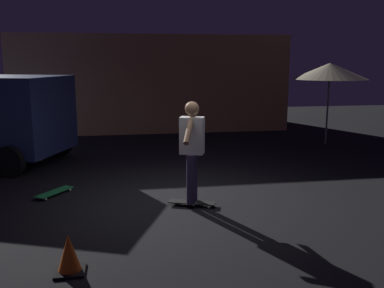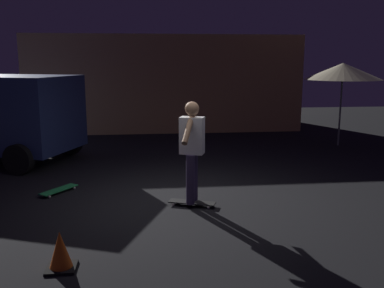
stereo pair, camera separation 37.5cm
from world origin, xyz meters
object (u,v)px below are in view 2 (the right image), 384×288
(skateboard_ridden, at_px, (192,203))
(skateboard_spare, at_px, (59,190))
(patio_umbrella, at_px, (343,71))
(skater, at_px, (192,145))
(traffic_cone, at_px, (60,252))

(skateboard_ridden, bearing_deg, skateboard_spare, 157.54)
(patio_umbrella, bearing_deg, skateboard_ridden, -135.20)
(skateboard_ridden, height_order, skateboard_spare, same)
(patio_umbrella, height_order, skater, patio_umbrella)
(skateboard_ridden, bearing_deg, skater, 0.00)
(skater, bearing_deg, traffic_cone, -131.02)
(skateboard_ridden, relative_size, traffic_cone, 1.74)
(skater, xyz_separation_m, traffic_cone, (-1.75, -2.02, -0.83))
(patio_umbrella, xyz_separation_m, traffic_cone, (-6.45, -6.67, -1.86))
(patio_umbrella, relative_size, skateboard_ridden, 2.87)
(skater, relative_size, traffic_cone, 3.63)
(patio_umbrella, distance_m, skateboard_spare, 8.20)
(skateboard_spare, xyz_separation_m, skater, (2.34, -0.97, 0.98))
(skater, height_order, traffic_cone, skater)
(skateboard_spare, bearing_deg, skater, -22.46)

